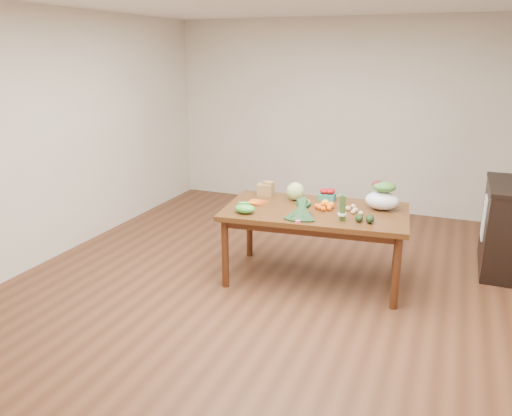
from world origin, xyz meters
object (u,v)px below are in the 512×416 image
at_px(kale_bunch, 300,211).
at_px(dining_table, 314,245).
at_px(salad_bag, 382,197).
at_px(asparagus_bundle, 342,208).
at_px(mandarin_cluster, 323,205).
at_px(cabbage, 295,191).
at_px(paper_bag, 265,189).
at_px(cabinet, 510,228).

bearing_deg(kale_bunch, dining_table, 74.98).
distance_m(dining_table, salad_bag, 0.82).
bearing_deg(asparagus_bundle, mandarin_cluster, 125.65).
bearing_deg(salad_bag, asparagus_bundle, -120.16).
distance_m(mandarin_cluster, asparagus_bundle, 0.38).
xyz_separation_m(cabbage, salad_bag, (0.89, 0.01, 0.03)).
distance_m(paper_bag, mandarin_cluster, 0.75).
relative_size(dining_table, asparagus_bundle, 7.09).
bearing_deg(cabbage, kale_bunch, -68.08).
xyz_separation_m(cabinet, kale_bunch, (-1.89, -1.35, 0.36)).
bearing_deg(cabbage, paper_bag, 173.35).
distance_m(cabinet, cabbage, 2.29).
relative_size(cabinet, paper_bag, 4.78).
xyz_separation_m(paper_bag, salad_bag, (1.24, -0.03, 0.05)).
distance_m(kale_bunch, salad_bag, 0.88).
bearing_deg(cabinet, cabbage, -159.82).
bearing_deg(dining_table, paper_bag, 150.87).
bearing_deg(cabinet, salad_bag, -147.97).
height_order(mandarin_cluster, asparagus_bundle, asparagus_bundle).
bearing_deg(cabinet, dining_table, -151.09).
distance_m(dining_table, cabinet, 2.09).
height_order(mandarin_cluster, kale_bunch, kale_bunch).
height_order(dining_table, cabbage, cabbage).
xyz_separation_m(kale_bunch, salad_bag, (0.65, 0.58, 0.05)).
bearing_deg(kale_bunch, salad_bag, 35.67).
bearing_deg(dining_table, cabbage, 134.75).
bearing_deg(cabinet, paper_bag, -163.43).
xyz_separation_m(paper_bag, asparagus_bundle, (0.96, -0.52, 0.05)).
relative_size(cabinet, salad_bag, 3.13).
xyz_separation_m(dining_table, mandarin_cluster, (0.07, 0.03, 0.42)).
xyz_separation_m(dining_table, asparagus_bundle, (0.32, -0.25, 0.50)).
xyz_separation_m(kale_bunch, asparagus_bundle, (0.37, 0.09, 0.05)).
bearing_deg(salad_bag, kale_bunch, -138.34).
distance_m(dining_table, cabbage, 0.60).
relative_size(dining_table, kale_bunch, 4.43).
distance_m(cabinet, asparagus_bundle, 2.01).
bearing_deg(asparagus_bundle, paper_bag, 145.36).
xyz_separation_m(cabinet, salad_bag, (-1.23, -0.77, 0.41)).
height_order(paper_bag, mandarin_cluster, paper_bag).
bearing_deg(dining_table, kale_bunch, -105.02).
height_order(kale_bunch, asparagus_bundle, asparagus_bundle).
distance_m(cabbage, mandarin_cluster, 0.41).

